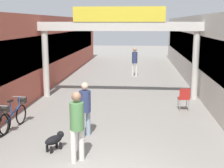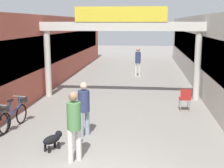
% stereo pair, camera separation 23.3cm
% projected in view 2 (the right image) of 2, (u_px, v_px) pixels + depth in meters
% --- Properties ---
extents(storefront_left, '(3.00, 26.00, 3.69)m').
position_uv_depth(storefront_left, '(36.00, 50.00, 17.63)').
color(storefront_left, '#B25142').
rests_on(storefront_left, ground_plane).
extents(storefront_right, '(3.00, 26.00, 3.69)m').
position_uv_depth(storefront_right, '(222.00, 51.00, 16.51)').
color(storefront_right, beige).
rests_on(storefront_right, ground_plane).
extents(arcade_sign_gateway, '(7.40, 0.47, 4.02)m').
position_uv_depth(arcade_sign_gateway, '(121.00, 34.00, 13.61)').
color(arcade_sign_gateway, beige).
rests_on(arcade_sign_gateway, ground_plane).
extents(pedestrian_with_dog, '(0.48, 0.48, 1.75)m').
position_uv_depth(pedestrian_with_dog, '(74.00, 122.00, 7.50)').
color(pedestrian_with_dog, silver).
rests_on(pedestrian_with_dog, ground_plane).
extents(pedestrian_companion, '(0.47, 0.47, 1.65)m').
position_uv_depth(pedestrian_companion, '(84.00, 106.00, 9.20)').
color(pedestrian_companion, '#8C9EB2').
rests_on(pedestrian_companion, ground_plane).
extents(pedestrian_carrying_crate, '(0.39, 0.38, 1.81)m').
position_uv_depth(pedestrian_carrying_crate, '(138.00, 60.00, 19.56)').
color(pedestrian_carrying_crate, silver).
rests_on(pedestrian_carrying_crate, ground_plane).
extents(dog_on_leash, '(0.52, 0.66, 0.47)m').
position_uv_depth(dog_on_leash, '(53.00, 139.00, 8.33)').
color(dog_on_leash, black).
rests_on(dog_on_leash, ground_plane).
extents(bicycle_blue_second, '(0.46, 1.68, 0.98)m').
position_uv_depth(bicycle_blue_second, '(15.00, 114.00, 10.08)').
color(bicycle_blue_second, black).
rests_on(bicycle_blue_second, ground_plane).
extents(bollard_post_metal, '(0.10, 0.10, 1.00)m').
position_uv_depth(bollard_post_metal, '(76.00, 131.00, 8.34)').
color(bollard_post_metal, gray).
rests_on(bollard_post_metal, ground_plane).
extents(cafe_chair_red_nearer, '(0.43, 0.43, 0.89)m').
position_uv_depth(cafe_chair_red_nearer, '(185.00, 97.00, 11.90)').
color(cafe_chair_red_nearer, gray).
rests_on(cafe_chair_red_nearer, ground_plane).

